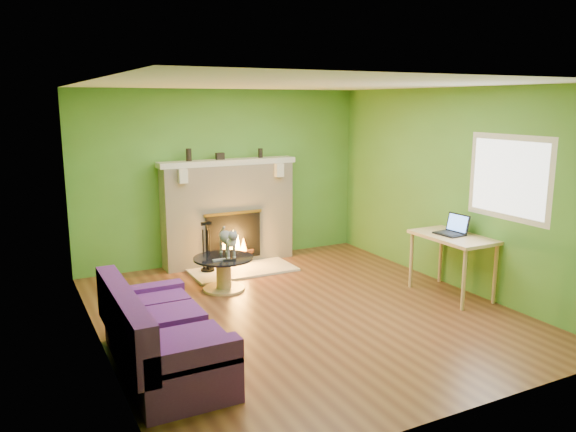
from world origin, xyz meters
The scene contains 22 objects.
floor centered at (0.00, 0.00, 0.00)m, with size 5.00×5.00×0.00m, color #5C2E1A.
ceiling centered at (0.00, 0.00, 2.60)m, with size 5.00×5.00×0.00m, color white.
wall_back centered at (0.00, 2.50, 1.30)m, with size 5.00×5.00×0.00m, color #4B7F29.
wall_front centered at (0.00, -2.50, 1.30)m, with size 5.00×5.00×0.00m, color #4B7F29.
wall_left centered at (-2.25, 0.00, 1.30)m, with size 5.00×5.00×0.00m, color #4B7F29.
wall_right centered at (2.25, 0.00, 1.30)m, with size 5.00×5.00×0.00m, color #4B7F29.
window_frame centered at (2.24, -0.90, 1.55)m, with size 1.20×1.20×0.00m, color silver.
window_pane centered at (2.23, -0.90, 1.55)m, with size 1.06×1.06×0.00m, color white.
fireplace centered at (0.00, 2.32, 0.77)m, with size 2.10×0.46×1.58m.
hearth centered at (0.00, 1.80, 0.01)m, with size 1.50×0.75×0.03m, color beige.
mantel centered at (0.00, 2.30, 1.54)m, with size 2.10×0.28×0.08m, color beige.
sofa centered at (-1.86, -0.69, 0.31)m, with size 0.85×1.78×0.80m.
coffee_table centered at (-0.54, 1.15, 0.25)m, with size 0.78×0.78×0.44m.
desk centered at (1.95, -0.36, 0.68)m, with size 0.61×1.05×0.78m.
cat centered at (-0.46, 1.20, 0.63)m, with size 0.23×0.62×0.39m, color slate, non-canonical shape.
remote_silver centered at (-0.64, 1.03, 0.45)m, with size 0.17×0.04×0.02m, color gray.
remote_black centered at (-0.52, 0.97, 0.45)m, with size 0.16×0.04×0.02m, color black.
laptop centered at (1.93, -0.31, 0.91)m, with size 0.30×0.34×0.26m, color black, non-canonical shape.
fire_tools centered at (-0.48, 1.95, 0.39)m, with size 0.19×0.19×0.73m, color black, non-canonical shape.
mantel_vase_left centered at (-0.59, 2.33, 1.67)m, with size 0.08×0.08×0.18m, color black.
mantel_vase_right centered at (0.54, 2.33, 1.65)m, with size 0.07×0.07×0.14m, color black.
mantel_box centered at (-0.11, 2.33, 1.63)m, with size 0.12×0.08×0.10m, color black.
Camera 1 is at (-3.00, -5.47, 2.41)m, focal length 35.00 mm.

